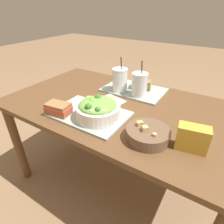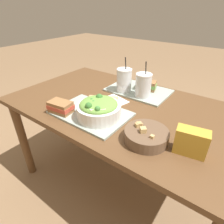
% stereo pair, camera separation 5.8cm
% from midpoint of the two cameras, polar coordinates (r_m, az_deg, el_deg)
% --- Properties ---
extents(ground_plane, '(12.00, 12.00, 0.00)m').
position_cam_midpoint_polar(ground_plane, '(1.64, 0.56, -19.95)').
color(ground_plane, '#846647').
extents(dining_table, '(1.45, 0.85, 0.71)m').
position_cam_midpoint_polar(dining_table, '(1.23, 0.70, -1.24)').
color(dining_table, brown).
rests_on(dining_table, ground_plane).
extents(tray_near, '(0.43, 0.29, 0.01)m').
position_cam_midpoint_polar(tray_near, '(1.08, -8.46, -0.63)').
color(tray_near, '#99A89E').
rests_on(tray_near, dining_table).
extents(tray_far, '(0.43, 0.29, 0.01)m').
position_cam_midpoint_polar(tray_far, '(1.37, 5.50, 6.76)').
color(tray_far, '#99A89E').
rests_on(tray_far, dining_table).
extents(salad_bowl, '(0.24, 0.24, 0.12)m').
position_cam_midpoint_polar(salad_bowl, '(1.00, -5.99, 0.86)').
color(salad_bowl, white).
rests_on(salad_bowl, tray_near).
extents(soup_bowl, '(0.20, 0.20, 0.08)m').
position_cam_midpoint_polar(soup_bowl, '(0.88, 8.99, -6.60)').
color(soup_bowl, brown).
rests_on(soup_bowl, dining_table).
extents(sandwich_near, '(0.15, 0.10, 0.06)m').
position_cam_midpoint_polar(sandwich_near, '(1.09, -17.50, 0.95)').
color(sandwich_near, olive).
rests_on(sandwich_near, tray_near).
extents(baguette_near, '(0.18, 0.14, 0.06)m').
position_cam_midpoint_polar(baguette_near, '(1.13, -4.70, 3.33)').
color(baguette_near, tan).
rests_on(baguette_near, tray_near).
extents(sandwich_far, '(0.15, 0.12, 0.06)m').
position_cam_midpoint_polar(sandwich_far, '(1.37, 7.85, 8.33)').
color(sandwich_far, olive).
rests_on(sandwich_far, tray_far).
extents(drink_cup_dark, '(0.10, 0.10, 0.24)m').
position_cam_midpoint_polar(drink_cup_dark, '(1.31, 1.12, 9.51)').
color(drink_cup_dark, silver).
rests_on(drink_cup_dark, tray_far).
extents(drink_cup_red, '(0.10, 0.10, 0.24)m').
position_cam_midpoint_polar(drink_cup_red, '(1.25, 7.00, 8.06)').
color(drink_cup_red, silver).
rests_on(drink_cup_red, tray_far).
extents(chip_bag, '(0.14, 0.09, 0.12)m').
position_cam_midpoint_polar(chip_bag, '(0.86, 21.51, -7.51)').
color(chip_bag, gold).
rests_on(chip_bag, dining_table).
extents(napkin_folded, '(0.18, 0.15, 0.00)m').
position_cam_midpoint_polar(napkin_folded, '(1.23, -1.41, 3.57)').
color(napkin_folded, white).
rests_on(napkin_folded, dining_table).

